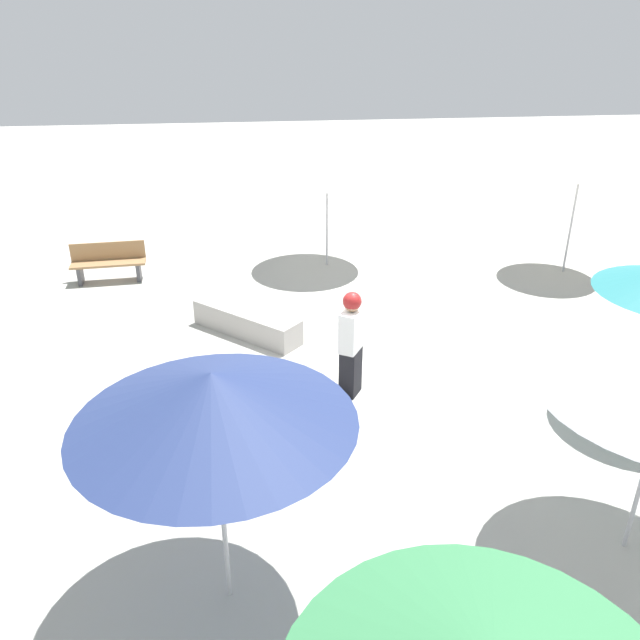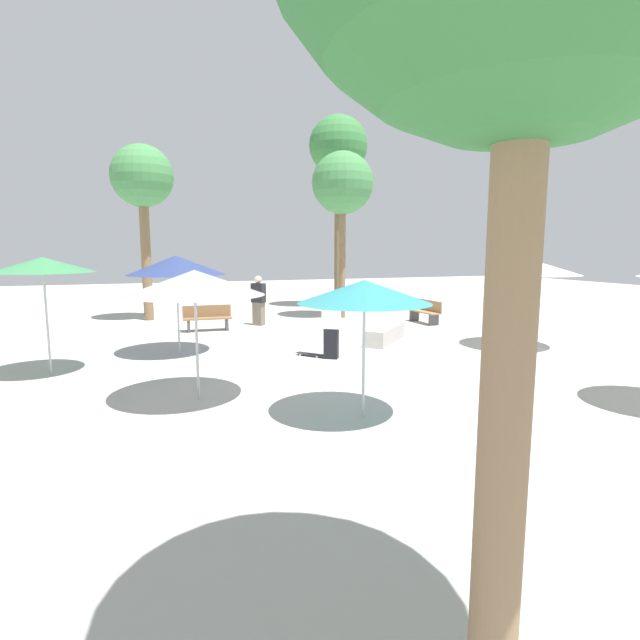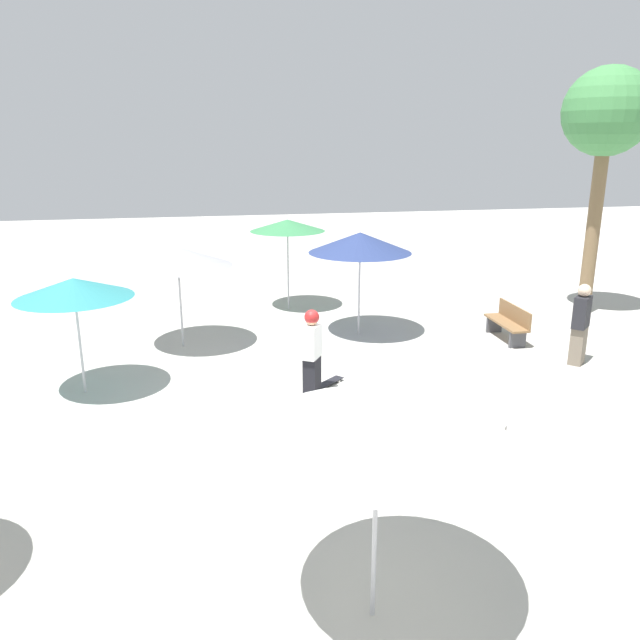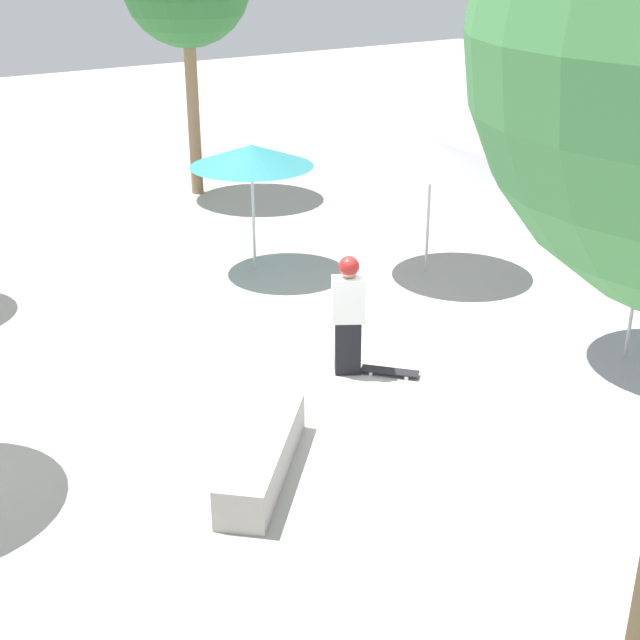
% 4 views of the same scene
% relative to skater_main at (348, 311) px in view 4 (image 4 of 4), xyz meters
% --- Properties ---
extents(ground_plane, '(60.00, 60.00, 0.00)m').
position_rel_skater_main_xyz_m(ground_plane, '(0.40, 0.01, -0.91)').
color(ground_plane, '#B2AFA8').
extents(skater_main, '(0.51, 0.45, 1.70)m').
position_rel_skater_main_xyz_m(skater_main, '(0.00, 0.00, 0.00)').
color(skater_main, black).
rests_on(skater_main, ground_plane).
extents(skateboard, '(0.67, 0.74, 0.07)m').
position_rel_skater_main_xyz_m(skateboard, '(-0.42, 0.41, -0.86)').
color(skateboard, black).
rests_on(skateboard, ground_plane).
extents(concrete_ledge, '(1.93, 1.98, 0.48)m').
position_rel_skater_main_xyz_m(concrete_ledge, '(2.28, 1.53, -0.68)').
color(concrete_ledge, '#A8A39E').
rests_on(concrete_ledge, ground_plane).
extents(shade_umbrella_grey, '(2.49, 2.49, 2.38)m').
position_rel_skater_main_xyz_m(shade_umbrella_grey, '(-3.50, -2.44, 1.23)').
color(shade_umbrella_grey, '#B7B7BC').
rests_on(shade_umbrella_grey, ground_plane).
extents(shade_umbrella_teal, '(2.15, 2.15, 2.26)m').
position_rel_skater_main_xyz_m(shade_umbrella_teal, '(-1.03, -4.28, 1.15)').
color(shade_umbrella_teal, '#B7B7BC').
rests_on(shade_umbrella_teal, ground_plane).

